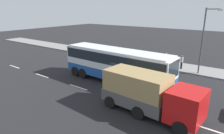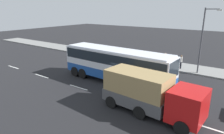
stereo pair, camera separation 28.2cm
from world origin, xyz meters
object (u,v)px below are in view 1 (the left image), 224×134
at_px(pedestrian_near_curb, 182,61).
at_px(street_lamp, 204,37).
at_px(cargo_truck, 148,93).
at_px(coach_bus, 116,62).
at_px(pedestrian_at_crossing, 166,58).

xyz_separation_m(pedestrian_near_curb, street_lamp, (2.35, -0.60, 3.22)).
relative_size(cargo_truck, pedestrian_near_curb, 4.31).
xyz_separation_m(coach_bus, cargo_truck, (5.54, -3.79, -0.57)).
bearing_deg(pedestrian_near_curb, coach_bus, 9.62).
relative_size(coach_bus, street_lamp, 1.65).
xyz_separation_m(cargo_truck, street_lamp, (0.97, 11.58, 2.77)).
height_order(coach_bus, street_lamp, street_lamp).
xyz_separation_m(coach_bus, pedestrian_near_curb, (4.16, 8.40, -1.02)).
bearing_deg(street_lamp, pedestrian_at_crossing, 162.04).
distance_m(coach_bus, pedestrian_near_curb, 9.43).
xyz_separation_m(coach_bus, street_lamp, (6.51, 7.80, 2.20)).
height_order(pedestrian_at_crossing, street_lamp, street_lamp).
height_order(coach_bus, pedestrian_at_crossing, coach_bus).
bearing_deg(coach_bus, cargo_truck, -32.49).
bearing_deg(pedestrian_at_crossing, street_lamp, 33.15).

